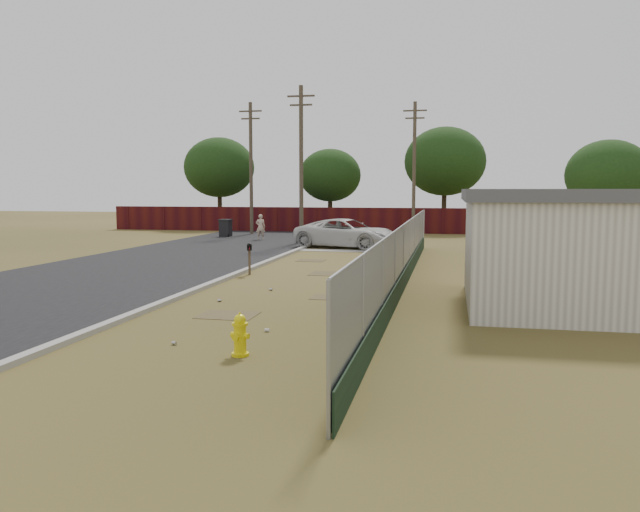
% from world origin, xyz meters
% --- Properties ---
extents(ground, '(120.00, 120.00, 0.00)m').
position_xyz_m(ground, '(0.00, 0.00, 0.00)').
color(ground, brown).
rests_on(ground, ground).
extents(street, '(15.10, 60.00, 0.12)m').
position_xyz_m(street, '(-6.76, 8.05, 0.02)').
color(street, black).
rests_on(street, ground).
extents(chainlink_fence, '(0.10, 27.06, 2.02)m').
position_xyz_m(chainlink_fence, '(3.12, 1.03, 0.80)').
color(chainlink_fence, '#919499').
rests_on(chainlink_fence, ground).
extents(privacy_fence, '(30.00, 0.12, 1.80)m').
position_xyz_m(privacy_fence, '(-6.00, 25.00, 0.90)').
color(privacy_fence, '#410F0E').
rests_on(privacy_fence, ground).
extents(utility_poles, '(12.60, 8.24, 9.00)m').
position_xyz_m(utility_poles, '(-3.67, 20.67, 4.69)').
color(utility_poles, brown).
rests_on(utility_poles, ground).
extents(houses, '(9.30, 17.24, 3.10)m').
position_xyz_m(houses, '(9.70, 3.13, 1.56)').
color(houses, silver).
rests_on(houses, ground).
extents(horizon_trees, '(33.32, 31.94, 7.78)m').
position_xyz_m(horizon_trees, '(0.84, 23.56, 4.63)').
color(horizon_trees, '#372A19').
rests_on(horizon_trees, ground).
extents(fire_hydrant, '(0.39, 0.40, 0.82)m').
position_xyz_m(fire_hydrant, '(0.74, -8.51, 0.39)').
color(fire_hydrant, yellow).
rests_on(fire_hydrant, ground).
extents(mailbox, '(0.32, 0.50, 1.16)m').
position_xyz_m(mailbox, '(-2.60, 2.15, 0.92)').
color(mailbox, brown).
rests_on(mailbox, ground).
extents(pickup_truck, '(6.07, 4.04, 1.55)m').
position_xyz_m(pickup_truck, '(-0.83, 13.26, 0.77)').
color(pickup_truck, silver).
rests_on(pickup_truck, ground).
extents(pedestrian, '(0.63, 0.47, 1.59)m').
position_xyz_m(pedestrian, '(-6.91, 17.33, 0.79)').
color(pedestrian, '#CAAE94').
rests_on(pedestrian, ground).
extents(trash_bin, '(0.76, 0.84, 1.15)m').
position_xyz_m(trash_bin, '(-9.94, 19.37, 0.59)').
color(trash_bin, black).
rests_on(trash_bin, ground).
extents(scattered_litter, '(3.02, 13.49, 0.07)m').
position_xyz_m(scattered_litter, '(0.13, -1.39, 0.04)').
color(scattered_litter, beige).
rests_on(scattered_litter, ground).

